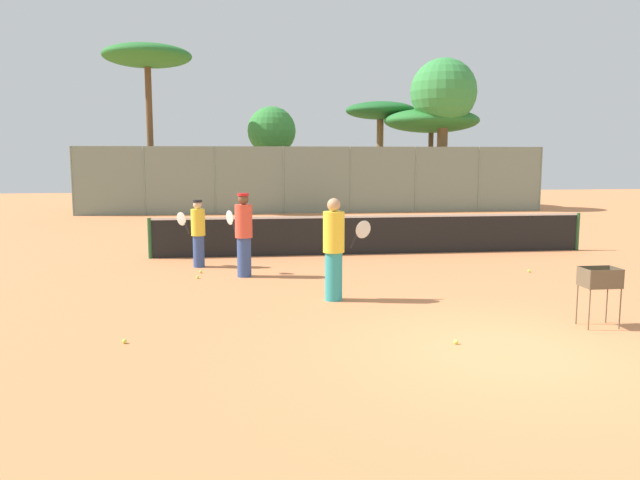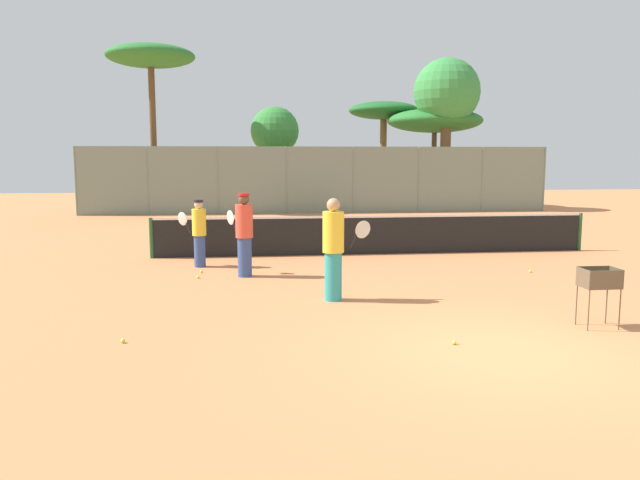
% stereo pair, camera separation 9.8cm
% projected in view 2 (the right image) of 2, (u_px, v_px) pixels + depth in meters
% --- Properties ---
extents(ground_plane, '(80.00, 80.00, 0.00)m').
position_uv_depth(ground_plane, '(504.00, 353.00, 8.53)').
color(ground_plane, '#D37F4C').
extents(tennis_net, '(12.05, 0.10, 1.07)m').
position_uv_depth(tennis_net, '(374.00, 234.00, 17.07)').
color(tennis_net, '#26592D').
rests_on(tennis_net, ground_plane).
extents(back_fence, '(22.33, 0.08, 3.13)m').
position_uv_depth(back_fence, '(320.00, 180.00, 29.38)').
color(back_fence, gray).
rests_on(back_fence, ground_plane).
extents(tree_0, '(3.34, 3.34, 7.57)m').
position_uv_depth(tree_0, '(447.00, 94.00, 31.32)').
color(tree_0, brown).
rests_on(tree_0, ground_plane).
extents(tree_1, '(4.20, 4.20, 7.95)m').
position_uv_depth(tree_1, '(151.00, 59.00, 29.70)').
color(tree_1, brown).
rests_on(tree_1, ground_plane).
extents(tree_2, '(5.02, 5.02, 5.17)m').
position_uv_depth(tree_2, '(435.00, 121.00, 32.98)').
color(tree_2, brown).
rests_on(tree_2, ground_plane).
extents(tree_3, '(2.46, 2.46, 5.20)m').
position_uv_depth(tree_3, '(275.00, 132.00, 31.73)').
color(tree_3, brown).
rests_on(tree_3, ground_plane).
extents(tree_4, '(3.86, 3.86, 5.67)m').
position_uv_depth(tree_4, '(384.00, 113.00, 34.38)').
color(tree_4, brown).
rests_on(tree_4, ground_plane).
extents(player_white_outfit, '(0.96, 0.40, 1.91)m').
position_uv_depth(player_white_outfit, '(334.00, 248.00, 11.52)').
color(player_white_outfit, teal).
rests_on(player_white_outfit, ground_plane).
extents(player_red_cap, '(0.76, 0.61, 1.63)m').
position_uv_depth(player_red_cap, '(199.00, 232.00, 15.07)').
color(player_red_cap, '#334C8C').
rests_on(player_red_cap, ground_plane).
extents(player_yellow_shirt, '(0.63, 0.83, 1.86)m').
position_uv_depth(player_yellow_shirt, '(244.00, 234.00, 13.83)').
color(player_yellow_shirt, '#334C8C').
rests_on(player_yellow_shirt, ground_plane).
extents(ball_cart, '(0.56, 0.41, 0.94)m').
position_uv_depth(ball_cart, '(600.00, 283.00, 9.70)').
color(ball_cart, brown).
rests_on(ball_cart, ground_plane).
extents(tennis_ball_0, '(0.07, 0.07, 0.07)m').
position_uv_depth(tennis_ball_0, '(201.00, 272.00, 14.35)').
color(tennis_ball_0, '#D1E54C').
rests_on(tennis_ball_0, ground_plane).
extents(tennis_ball_1, '(0.07, 0.07, 0.07)m').
position_uv_depth(tennis_ball_1, '(123.00, 341.00, 8.96)').
color(tennis_ball_1, '#D1E54C').
rests_on(tennis_ball_1, ground_plane).
extents(tennis_ball_2, '(0.07, 0.07, 0.07)m').
position_uv_depth(tennis_ball_2, '(454.00, 342.00, 8.89)').
color(tennis_ball_2, '#D1E54C').
rests_on(tennis_ball_2, ground_plane).
extents(tennis_ball_3, '(0.07, 0.07, 0.07)m').
position_uv_depth(tennis_ball_3, '(596.00, 277.00, 13.72)').
color(tennis_ball_3, '#D1E54C').
rests_on(tennis_ball_3, ground_plane).
extents(tennis_ball_4, '(0.07, 0.07, 0.07)m').
position_uv_depth(tennis_ball_4, '(530.00, 271.00, 14.40)').
color(tennis_ball_4, '#D1E54C').
rests_on(tennis_ball_4, ground_plane).
extents(tennis_ball_5, '(0.07, 0.07, 0.07)m').
position_uv_depth(tennis_ball_5, '(198.00, 277.00, 13.72)').
color(tennis_ball_5, '#D1E54C').
rests_on(tennis_ball_5, ground_plane).
extents(parked_car, '(4.20, 1.70, 1.60)m').
position_uv_depth(parked_car, '(373.00, 194.00, 33.59)').
color(parked_car, '#B2B7BC').
rests_on(parked_car, ground_plane).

